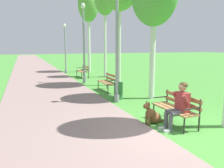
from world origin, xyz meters
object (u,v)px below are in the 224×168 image
(person_seated_on_near_bench, at_px, (179,104))
(lamp_post_far, at_px, (65,48))
(park_bench_far, at_px, (83,70))
(birch_tree_fourth, at_px, (105,0))
(dog_brown, at_px, (153,115))
(litter_bin, at_px, (118,91))
(birch_tree_fifth, at_px, (88,5))
(park_bench_near, at_px, (177,106))
(park_bench_mid, at_px, (109,81))
(lamp_post_near, at_px, (117,46))
(lamp_post_mid, at_px, (84,43))

(person_seated_on_near_bench, distance_m, lamp_post_far, 13.47)
(park_bench_far, bearing_deg, birch_tree_fourth, -13.90)
(dog_brown, height_order, lamp_post_far, lamp_post_far)
(lamp_post_far, xyz_separation_m, litter_bin, (0.36, -9.74, -1.68))
(litter_bin, bearing_deg, park_bench_far, 87.49)
(person_seated_on_near_bench, height_order, birch_tree_fifth, birch_tree_fifth)
(park_bench_near, height_order, park_bench_mid, same)
(lamp_post_near, bearing_deg, park_bench_near, -78.34)
(lamp_post_far, bearing_deg, birch_tree_fifth, 5.57)
(birch_tree_fourth, bearing_deg, lamp_post_near, -106.83)
(park_bench_near, distance_m, park_bench_far, 10.14)
(dog_brown, xyz_separation_m, birch_tree_fifth, (1.97, 13.02, 5.22))
(person_seated_on_near_bench, height_order, lamp_post_mid, lamp_post_mid)
(lamp_post_mid, relative_size, litter_bin, 6.53)
(lamp_post_near, distance_m, lamp_post_far, 10.19)
(lamp_post_near, relative_size, lamp_post_far, 1.07)
(lamp_post_mid, bearing_deg, dog_brown, -90.46)
(birch_tree_fourth, relative_size, litter_bin, 9.16)
(park_bench_mid, distance_m, lamp_post_mid, 3.38)
(birch_tree_fourth, bearing_deg, birch_tree_fifth, 92.42)
(park_bench_near, xyz_separation_m, litter_bin, (-0.32, 3.31, -0.16))
(park_bench_far, bearing_deg, park_bench_mid, -91.05)
(park_bench_near, height_order, litter_bin, park_bench_near)
(lamp_post_far, bearing_deg, park_bench_near, -86.98)
(birch_tree_fourth, height_order, birch_tree_fifth, birch_tree_fifth)
(park_bench_mid, distance_m, lamp_post_near, 2.71)
(dog_brown, xyz_separation_m, lamp_post_far, (-0.06, 12.82, 1.77))
(litter_bin, bearing_deg, lamp_post_far, 92.14)
(birch_tree_fifth, bearing_deg, lamp_post_mid, -109.18)
(lamp_post_near, height_order, litter_bin, lamp_post_near)
(lamp_post_far, bearing_deg, park_bench_mid, -85.99)
(lamp_post_mid, bearing_deg, park_bench_far, 77.17)
(park_bench_near, relative_size, lamp_post_far, 0.38)
(park_bench_far, height_order, lamp_post_mid, lamp_post_mid)
(park_bench_near, height_order, lamp_post_mid, lamp_post_mid)
(person_seated_on_near_bench, xyz_separation_m, birch_tree_fifth, (1.55, 13.60, 4.80))
(birch_tree_fifth, bearing_deg, park_bench_far, -113.75)
(lamp_post_mid, bearing_deg, park_bench_near, -85.80)
(dog_brown, bearing_deg, lamp_post_far, 90.26)
(dog_brown, xyz_separation_m, birch_tree_fourth, (2.12, 9.53, 4.96))
(person_seated_on_near_bench, distance_m, lamp_post_mid, 8.27)
(lamp_post_mid, xyz_separation_m, birch_tree_fifth, (1.91, 5.50, 3.12))
(dog_brown, relative_size, lamp_post_far, 0.21)
(park_bench_far, relative_size, lamp_post_mid, 0.33)
(park_bench_far, distance_m, birch_tree_fifth, 6.02)
(park_bench_mid, height_order, park_bench_far, same)
(birch_tree_fifth, distance_m, litter_bin, 11.31)
(lamp_post_near, distance_m, lamp_post_mid, 4.88)
(lamp_post_mid, xyz_separation_m, litter_bin, (0.24, -4.43, -2.01))
(park_bench_near, relative_size, park_bench_far, 1.00)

